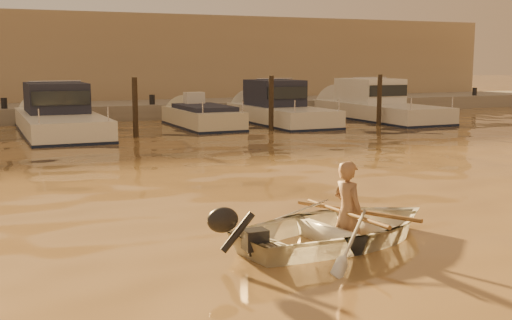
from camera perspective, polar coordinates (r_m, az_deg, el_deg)
name	(u,v)px	position (r m, az deg, el deg)	size (l,w,h in m)	color
ground_plane	(378,242)	(9.30, 10.83, -7.16)	(160.00, 160.00, 0.00)	olive
dinghy	(342,228)	(9.14, 7.66, -5.97)	(2.31, 3.23, 0.67)	silver
person	(348,212)	(9.15, 8.16, -4.59)	(0.53, 0.35, 1.45)	#8D6446
outboard_motor	(254,240)	(8.23, -0.20, -7.09)	(0.90, 0.40, 0.70)	black
oar_port	(356,211)	(9.25, 8.85, -4.50)	(0.06, 0.06, 2.10)	brown
oar_starboard	(345,213)	(9.12, 7.92, -4.67)	(0.06, 0.06, 2.10)	olive
moored_boat_2	(59,116)	(23.57, -17.08, 3.79)	(2.52, 8.36, 1.75)	white
moored_boat_3	(202,121)	(24.78, -4.81, 3.45)	(1.88, 5.51, 0.95)	beige
moored_boat_4	(281,108)	(26.04, 2.23, 4.62)	(2.28, 7.01, 1.75)	silver
moored_boat_5	(379,105)	(28.42, 10.84, 4.82)	(2.46, 8.19, 1.75)	beige
piling_2	(135,110)	(21.76, -10.69, 4.37)	(0.18, 0.18, 2.20)	#2D2319
piling_3	(271,106)	(23.40, 1.35, 4.82)	(0.18, 0.18, 2.20)	#2D2319
piling_4	(379,103)	(25.75, 10.90, 5.03)	(0.18, 0.18, 2.20)	#2D2319
fender_c	(91,139)	(20.89, -14.47, 1.85)	(0.30, 0.30, 0.30)	white
fender_d	(211,130)	(22.95, -4.03, 2.72)	(0.30, 0.30, 0.30)	#D05A18
fender_e	(339,125)	(24.57, 7.43, 3.07)	(0.30, 0.30, 0.30)	silver
quay	(100,115)	(29.38, -13.72, 3.92)	(52.00, 4.00, 1.00)	gray
waterfront_building	(79,63)	(34.71, -15.49, 8.29)	(46.00, 7.00, 4.80)	#9E8466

